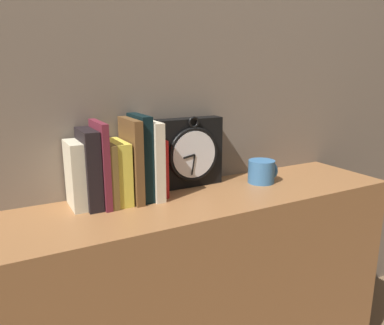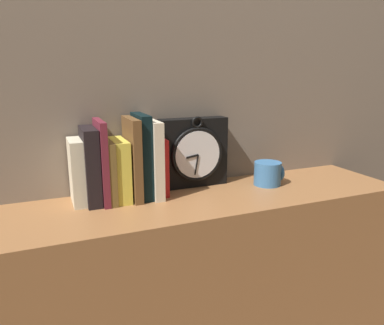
{
  "view_description": "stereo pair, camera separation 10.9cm",
  "coord_description": "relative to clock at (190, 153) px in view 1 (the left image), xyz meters",
  "views": [
    {
      "loc": [
        -0.51,
        -0.93,
        1.08
      ],
      "look_at": [
        0.0,
        0.0,
        0.81
      ],
      "focal_mm": 35.0,
      "sensor_mm": 36.0,
      "label": 1
    },
    {
      "loc": [
        -0.41,
        -0.98,
        1.08
      ],
      "look_at": [
        0.0,
        0.0,
        0.81
      ],
      "focal_mm": 35.0,
      "sensor_mm": 36.0,
      "label": 2
    }
  ],
  "objects": [
    {
      "name": "bookshelf",
      "position": [
        -0.06,
        -0.12,
        -0.46
      ],
      "size": [
        1.38,
        0.33,
        0.7
      ],
      "color": "#936038",
      "rests_on": "ground_plane"
    },
    {
      "name": "book_slot6_black",
      "position": [
        -0.18,
        -0.04,
        0.01
      ],
      "size": [
        0.03,
        0.14,
        0.25
      ],
      "color": "black",
      "rests_on": "bookshelf"
    },
    {
      "name": "book_slot4_yellow",
      "position": [
        -0.25,
        -0.04,
        -0.02
      ],
      "size": [
        0.04,
        0.14,
        0.18
      ],
      "color": "#DCC942",
      "rests_on": "bookshelf"
    },
    {
      "name": "clock",
      "position": [
        0.0,
        0.0,
        0.0
      ],
      "size": [
        0.23,
        0.07,
        0.24
      ],
      "color": "black",
      "rests_on": "bookshelf"
    },
    {
      "name": "mug",
      "position": [
        0.24,
        -0.09,
        -0.07
      ],
      "size": [
        0.1,
        0.09,
        0.08
      ],
      "color": "teal",
      "rests_on": "bookshelf"
    },
    {
      "name": "book_slot8_red",
      "position": [
        -0.13,
        -0.03,
        -0.03
      ],
      "size": [
        0.02,
        0.12,
        0.18
      ],
      "color": "red",
      "rests_on": "bookshelf"
    },
    {
      "name": "book_slot0_cream",
      "position": [
        -0.37,
        -0.03,
        -0.02
      ],
      "size": [
        0.04,
        0.12,
        0.19
      ],
      "color": "beige",
      "rests_on": "bookshelf"
    },
    {
      "name": "book_slot2_maroon",
      "position": [
        -0.31,
        -0.04,
        0.01
      ],
      "size": [
        0.02,
        0.14,
        0.24
      ],
      "color": "maroon",
      "rests_on": "bookshelf"
    },
    {
      "name": "book_slot5_brown",
      "position": [
        -0.22,
        -0.04,
        0.01
      ],
      "size": [
        0.02,
        0.15,
        0.24
      ],
      "color": "brown",
      "rests_on": "bookshelf"
    },
    {
      "name": "book_slot1_black",
      "position": [
        -0.34,
        -0.03,
        -0.0
      ],
      "size": [
        0.04,
        0.14,
        0.22
      ],
      "color": "black",
      "rests_on": "bookshelf"
    },
    {
      "name": "book_slot7_cream",
      "position": [
        -0.15,
        -0.04,
        0.0
      ],
      "size": [
        0.03,
        0.15,
        0.23
      ],
      "color": "beige",
      "rests_on": "bookshelf"
    },
    {
      "name": "book_slot3_brown",
      "position": [
        -0.29,
        -0.04,
        -0.02
      ],
      "size": [
        0.02,
        0.14,
        0.18
      ],
      "color": "brown",
      "rests_on": "bookshelf"
    }
  ]
}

